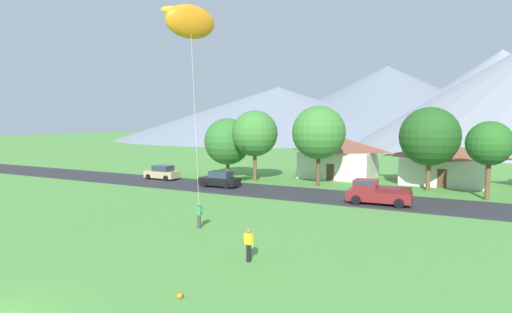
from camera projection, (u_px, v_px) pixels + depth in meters
name	position (u px, v px, depth m)	size (l,w,h in m)	color
road_strip	(297.00, 194.00, 39.58)	(160.00, 7.18, 0.08)	#2D2D33
mountain_east_ridge	(387.00, 102.00, 176.82)	(124.88, 124.88, 30.91)	slate
mountain_far_east_ridge	(278.00, 113.00, 174.45)	(133.12, 133.12, 21.71)	gray
mountain_central_ridge	(501.00, 95.00, 156.56)	(101.14, 101.14, 34.30)	gray
house_leftmost	(444.00, 163.00, 46.44)	(9.55, 8.41, 4.55)	silver
house_right_center	(339.00, 156.00, 51.68)	(9.18, 7.98, 5.08)	silver
tree_near_left	(319.00, 133.00, 44.34)	(5.80, 5.80, 8.71)	brown
tree_left_of_center	(489.00, 144.00, 36.29)	(3.94, 3.94, 7.03)	brown
tree_right_of_center	(228.00, 142.00, 51.87)	(5.91, 5.91, 7.44)	brown
tree_near_right	(255.00, 133.00, 48.04)	(5.40, 5.40, 8.31)	brown
tree_far_right	(429.00, 137.00, 41.36)	(5.94, 5.94, 8.46)	brown
parked_car_tan_mid_west	(162.00, 173.00, 49.25)	(4.20, 2.09, 1.68)	tan
parked_car_black_mid_east	(220.00, 179.00, 43.47)	(4.26, 2.19, 1.68)	black
pickup_truck_maroon_west_side	(377.00, 192.00, 34.36)	(5.28, 2.50, 1.99)	maroon
kite_flyer_with_kite	(190.00, 23.00, 29.00)	(4.24, 4.86, 15.26)	#3D3D42
watcher_person	(249.00, 244.00, 20.38)	(0.56, 0.24, 1.68)	black
soccer_ball	(180.00, 296.00, 16.16)	(0.24, 0.24, 0.24)	orange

